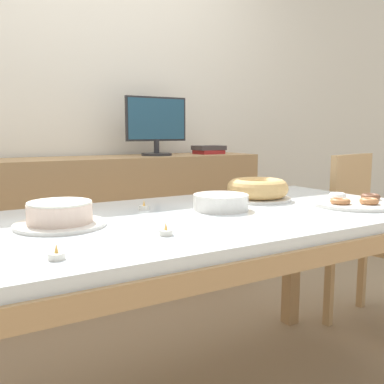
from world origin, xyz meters
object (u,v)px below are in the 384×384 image
Objects in this scene: plate_stack at (221,202)px; tealight_near_front at (144,207)px; cake_chocolate_round at (60,215)px; computer_monitor at (156,126)px; chair at (369,231)px; tealight_near_cakes at (57,255)px; cake_golden_bundt at (258,190)px; tealight_centre at (166,232)px; book_stack at (209,150)px; pastry_platter at (354,202)px.

plate_stack is 5.25× the size of tealight_near_front.
cake_chocolate_round is 1.36× the size of plate_stack.
computer_monitor is 1.28m from plate_stack.
chair is 23.50× the size of tealight_near_cakes.
plate_stack is (0.60, -0.02, -0.00)m from cake_chocolate_round.
cake_chocolate_round is 0.60m from plate_stack.
plate_stack is at bearing -156.64° from cake_golden_bundt.
tealight_centre and tealight_near_cakes have the same top height.
computer_monitor reaches higher than chair.
tealight_near_cakes is at bearing -105.04° from cake_chocolate_round.
tealight_near_front is at bearing 47.71° from tealight_near_cakes.
tealight_centre is at bearing 13.72° from tealight_near_cakes.
tealight_centre is (-1.46, -0.41, 0.25)m from chair.
book_stack is 0.56× the size of pastry_platter.
tealight_near_front and tealight_near_cakes have the same top height.
tealight_centre is 1.00× the size of tealight_near_front.
chair is 1.87m from tealight_near_cakes.
tealight_centre is (-0.64, -0.37, -0.04)m from cake_golden_bundt.
cake_chocolate_round is at bearing 74.96° from tealight_near_cakes.
cake_chocolate_round is 0.37m from tealight_near_cakes.
plate_stack is at bearing 161.23° from pastry_platter.
cake_golden_bundt reaches higher than tealight_near_cakes.
tealight_near_front is at bearing 176.57° from cake_golden_bundt.
plate_stack is (-0.73, -1.21, -0.14)m from book_stack.
cake_golden_bundt is 0.78× the size of pastry_platter.
tealight_centre and tealight_near_front have the same top height.
tealight_near_front is 1.00× the size of tealight_near_cakes.
book_stack is (0.41, 0.00, -0.16)m from computer_monitor.
book_stack is 1.18m from cake_golden_bundt.
cake_golden_bundt is (-0.45, -1.09, -0.13)m from book_stack.
cake_chocolate_round reaches higher than plate_stack.
chair reaches higher than tealight_near_cakes.
tealight_centre is at bearing -175.33° from pastry_platter.
tealight_near_front is at bearing 20.60° from cake_chocolate_round.
plate_stack is at bearing -31.02° from tealight_near_front.
book_stack is at bearing 58.93° from plate_stack.
tealight_centre is at bearing -126.80° from book_stack.
tealight_near_cakes is (-1.01, -1.54, -0.32)m from computer_monitor.
tealight_near_cakes is (-0.97, -0.45, -0.04)m from cake_golden_bundt.
book_stack reaches higher than chair.
computer_monitor is 1.48× the size of cake_chocolate_round.
cake_golden_bundt is at bearing 23.36° from plate_stack.
chair is 0.70m from pastry_platter.
tealight_near_front is at bearing 74.09° from tealight_centre.
tealight_near_cakes is (-1.42, -1.54, -0.16)m from book_stack.
tealight_centre is 1.00× the size of tealight_near_cakes.
cake_chocolate_round is at bearing 169.86° from pastry_platter.
computer_monitor is at bearing 64.82° from tealight_centre.
plate_stack is (-1.09, -0.15, 0.27)m from chair.
chair is 1.37m from tealight_near_front.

